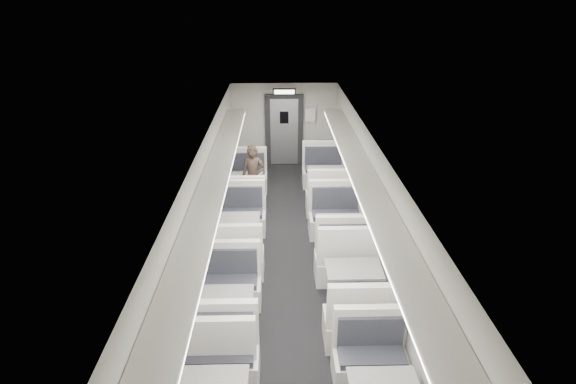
{
  "coord_description": "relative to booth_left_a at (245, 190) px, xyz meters",
  "views": [
    {
      "loc": [
        -0.2,
        -6.69,
        4.83
      ],
      "look_at": [
        0.0,
        1.56,
        1.07
      ],
      "focal_mm": 28.0,
      "sensor_mm": 36.0,
      "label": 1
    }
  ],
  "objects": [
    {
      "name": "room",
      "position": [
        1.0,
        -3.24,
        0.82
      ],
      "size": [
        3.24,
        12.24,
        2.64
      ],
      "color": "black",
      "rests_on": "ground"
    },
    {
      "name": "booth_left_a",
      "position": [
        0.0,
        0.0,
        0.0
      ],
      "size": [
        1.04,
        2.1,
        1.12
      ],
      "color": "silver",
      "rests_on": "room"
    },
    {
      "name": "booth_left_b",
      "position": [
        0.0,
        -2.19,
        0.01
      ],
      "size": [
        1.05,
        2.13,
        1.14
      ],
      "color": "silver",
      "rests_on": "room"
    },
    {
      "name": "booth_left_c",
      "position": [
        0.0,
        -4.56,
        -0.01
      ],
      "size": [
        1.0,
        2.04,
        1.09
      ],
      "color": "silver",
      "rests_on": "room"
    },
    {
      "name": "booth_right_a",
      "position": [
        2.0,
        0.27,
        0.02
      ],
      "size": [
        1.08,
        2.2,
        1.17
      ],
      "color": "silver",
      "rests_on": "room"
    },
    {
      "name": "booth_right_b",
      "position": [
        2.0,
        -2.38,
        0.02
      ],
      "size": [
        1.09,
        2.21,
        1.18
      ],
      "color": "silver",
      "rests_on": "room"
    },
    {
      "name": "booth_right_c",
      "position": [
        2.0,
        -3.96,
        0.02
      ],
      "size": [
        1.08,
        2.19,
        1.17
      ],
      "color": "silver",
      "rests_on": "room"
    },
    {
      "name": "passenger",
      "position": [
        0.22,
        -0.15,
        0.39
      ],
      "size": [
        0.6,
        0.44,
        1.54
      ],
      "primitive_type": "imported",
      "rotation": [
        0.0,
        0.0,
        -0.13
      ],
      "color": "black",
      "rests_on": "room"
    },
    {
      "name": "window_a",
      "position": [
        -0.49,
        0.16,
        0.97
      ],
      "size": [
        0.02,
        1.18,
        0.84
      ],
      "primitive_type": "cube",
      "color": "black",
      "rests_on": "room"
    },
    {
      "name": "window_b",
      "position": [
        -0.49,
        -2.04,
        0.97
      ],
      "size": [
        0.02,
        1.18,
        0.84
      ],
      "primitive_type": "cube",
      "color": "black",
      "rests_on": "room"
    },
    {
      "name": "window_c",
      "position": [
        -0.49,
        -4.24,
        0.97
      ],
      "size": [
        0.02,
        1.18,
        0.84
      ],
      "primitive_type": "cube",
      "color": "black",
      "rests_on": "room"
    },
    {
      "name": "window_d",
      "position": [
        -0.49,
        -6.44,
        0.97
      ],
      "size": [
        0.02,
        1.18,
        0.84
      ],
      "primitive_type": "cube",
      "color": "black",
      "rests_on": "room"
    },
    {
      "name": "luggage_rack_left",
      "position": [
        -0.24,
        -3.54,
        1.54
      ],
      "size": [
        0.46,
        10.4,
        0.09
      ],
      "color": "silver",
      "rests_on": "room"
    },
    {
      "name": "luggage_rack_right",
      "position": [
        2.24,
        -3.54,
        1.54
      ],
      "size": [
        0.46,
        10.4,
        0.09
      ],
      "color": "silver",
      "rests_on": "room"
    },
    {
      "name": "vestibule_door",
      "position": [
        1.0,
        2.69,
        0.66
      ],
      "size": [
        1.1,
        0.13,
        2.1
      ],
      "color": "black",
      "rests_on": "room"
    },
    {
      "name": "exit_sign",
      "position": [
        1.0,
        2.2,
        1.9
      ],
      "size": [
        0.62,
        0.12,
        0.16
      ],
      "color": "black",
      "rests_on": "room"
    },
    {
      "name": "wall_notice",
      "position": [
        1.75,
        2.68,
        1.12
      ],
      "size": [
        0.32,
        0.02,
        0.4
      ],
      "primitive_type": "cube",
      "color": "silver",
      "rests_on": "room"
    }
  ]
}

